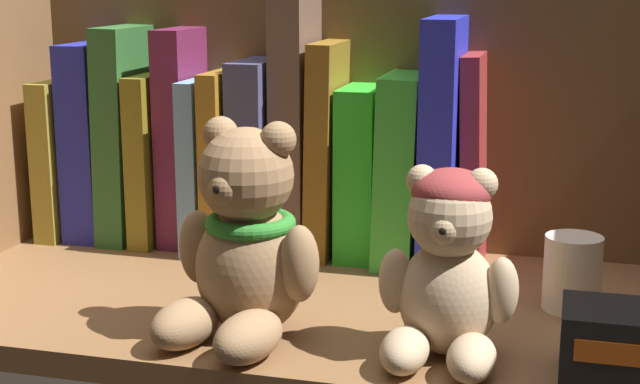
{
  "coord_description": "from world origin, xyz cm",
  "views": [
    {
      "loc": [
        16.58,
        -70.38,
        27.89
      ],
      "look_at": [
        -2.26,
        0.0,
        10.84
      ],
      "focal_mm": 52.66,
      "sensor_mm": 36.0,
      "label": 1
    }
  ],
  "objects_px": {
    "book_11": "(405,166)",
    "pillar_candle": "(572,273)",
    "book_4": "(186,136)",
    "book_1": "(99,139)",
    "book_3": "(160,156)",
    "book_6": "(235,157)",
    "book_5": "(213,160)",
    "book_7": "(264,153)",
    "teddy_bear_larger": "(245,246)",
    "book_9": "(330,148)",
    "book_10": "(364,170)",
    "book_0": "(70,155)",
    "teddy_bear_smaller": "(448,269)",
    "book_13": "(475,159)",
    "book_8": "(299,124)",
    "book_2": "(131,133)",
    "book_12": "(446,140)"
  },
  "relations": [
    {
      "from": "book_11",
      "to": "pillar_candle",
      "type": "bearing_deg",
      "value": -35.75
    },
    {
      "from": "book_4",
      "to": "book_1",
      "type": "bearing_deg",
      "value": 180.0
    },
    {
      "from": "book_3",
      "to": "book_6",
      "type": "xyz_separation_m",
      "value": [
        0.08,
        0.0,
        0.0
      ]
    },
    {
      "from": "book_5",
      "to": "book_6",
      "type": "relative_size",
      "value": 0.95
    },
    {
      "from": "book_7",
      "to": "teddy_bear_larger",
      "type": "relative_size",
      "value": 1.14
    },
    {
      "from": "book_9",
      "to": "book_10",
      "type": "xyz_separation_m",
      "value": [
        0.03,
        0.0,
        -0.02
      ]
    },
    {
      "from": "book_0",
      "to": "book_5",
      "type": "height_order",
      "value": "book_5"
    },
    {
      "from": "teddy_bear_smaller",
      "to": "book_0",
      "type": "bearing_deg",
      "value": 151.04
    },
    {
      "from": "teddy_bear_larger",
      "to": "book_4",
      "type": "bearing_deg",
      "value": 121.57
    },
    {
      "from": "book_13",
      "to": "book_0",
      "type": "bearing_deg",
      "value": 180.0
    },
    {
      "from": "pillar_candle",
      "to": "book_11",
      "type": "bearing_deg",
      "value": 144.25
    },
    {
      "from": "book_13",
      "to": "teddy_bear_larger",
      "type": "bearing_deg",
      "value": -121.42
    },
    {
      "from": "book_8",
      "to": "pillar_candle",
      "type": "distance_m",
      "value": 0.29
    },
    {
      "from": "book_3",
      "to": "book_0",
      "type": "bearing_deg",
      "value": 180.0
    },
    {
      "from": "book_6",
      "to": "book_7",
      "type": "xyz_separation_m",
      "value": [
        0.03,
        0.0,
        0.0
      ]
    },
    {
      "from": "book_2",
      "to": "book_6",
      "type": "relative_size",
      "value": 1.22
    },
    {
      "from": "book_3",
      "to": "pillar_candle",
      "type": "distance_m",
      "value": 0.42
    },
    {
      "from": "book_1",
      "to": "book_2",
      "type": "height_order",
      "value": "book_2"
    },
    {
      "from": "book_8",
      "to": "teddy_bear_smaller",
      "type": "height_order",
      "value": "book_8"
    },
    {
      "from": "book_3",
      "to": "pillar_candle",
      "type": "height_order",
      "value": "book_3"
    },
    {
      "from": "book_11",
      "to": "book_0",
      "type": "bearing_deg",
      "value": 180.0
    },
    {
      "from": "book_2",
      "to": "book_11",
      "type": "height_order",
      "value": "book_2"
    },
    {
      "from": "teddy_bear_larger",
      "to": "book_9",
      "type": "bearing_deg",
      "value": 88.83
    },
    {
      "from": "book_5",
      "to": "book_13",
      "type": "relative_size",
      "value": 0.86
    },
    {
      "from": "book_8",
      "to": "teddy_bear_larger",
      "type": "height_order",
      "value": "book_8"
    },
    {
      "from": "teddy_bear_larger",
      "to": "book_10",
      "type": "bearing_deg",
      "value": 80.74
    },
    {
      "from": "book_0",
      "to": "book_1",
      "type": "bearing_deg",
      "value": 0.0
    },
    {
      "from": "book_8",
      "to": "teddy_bear_smaller",
      "type": "xyz_separation_m",
      "value": [
        0.17,
        -0.23,
        -0.06
      ]
    },
    {
      "from": "book_3",
      "to": "teddy_bear_larger",
      "type": "distance_m",
      "value": 0.28
    },
    {
      "from": "book_3",
      "to": "book_12",
      "type": "height_order",
      "value": "book_12"
    },
    {
      "from": "book_4",
      "to": "book_7",
      "type": "height_order",
      "value": "book_4"
    },
    {
      "from": "book_1",
      "to": "book_4",
      "type": "bearing_deg",
      "value": 0.0
    },
    {
      "from": "book_11",
      "to": "book_12",
      "type": "xyz_separation_m",
      "value": [
        0.04,
        0.0,
        0.03
      ]
    },
    {
      "from": "teddy_bear_larger",
      "to": "book_0",
      "type": "bearing_deg",
      "value": 139.56
    },
    {
      "from": "book_10",
      "to": "book_12",
      "type": "height_order",
      "value": "book_12"
    },
    {
      "from": "book_3",
      "to": "book_10",
      "type": "bearing_deg",
      "value": 0.0
    },
    {
      "from": "book_1",
      "to": "book_11",
      "type": "height_order",
      "value": "book_1"
    },
    {
      "from": "book_8",
      "to": "book_10",
      "type": "distance_m",
      "value": 0.07
    },
    {
      "from": "book_7",
      "to": "pillar_candle",
      "type": "xyz_separation_m",
      "value": [
        0.29,
        -0.11,
        -0.06
      ]
    },
    {
      "from": "book_2",
      "to": "teddy_bear_larger",
      "type": "relative_size",
      "value": 1.32
    },
    {
      "from": "book_12",
      "to": "teddy_bear_smaller",
      "type": "distance_m",
      "value": 0.24
    },
    {
      "from": "book_3",
      "to": "book_8",
      "type": "xyz_separation_m",
      "value": [
        0.14,
        0.0,
        0.04
      ]
    },
    {
      "from": "book_10",
      "to": "teddy_bear_larger",
      "type": "distance_m",
      "value": 0.23
    },
    {
      "from": "book_12",
      "to": "teddy_bear_larger",
      "type": "distance_m",
      "value": 0.26
    },
    {
      "from": "book_6",
      "to": "book_13",
      "type": "relative_size",
      "value": 0.9
    },
    {
      "from": "book_2",
      "to": "book_4",
      "type": "height_order",
      "value": "book_2"
    },
    {
      "from": "book_12",
      "to": "teddy_bear_smaller",
      "type": "height_order",
      "value": "book_12"
    },
    {
      "from": "book_2",
      "to": "pillar_candle",
      "type": "height_order",
      "value": "book_2"
    },
    {
      "from": "pillar_candle",
      "to": "teddy_bear_larger",
      "type": "bearing_deg",
      "value": -152.64
    },
    {
      "from": "book_13",
      "to": "teddy_bear_smaller",
      "type": "relative_size",
      "value": 1.43
    }
  ]
}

